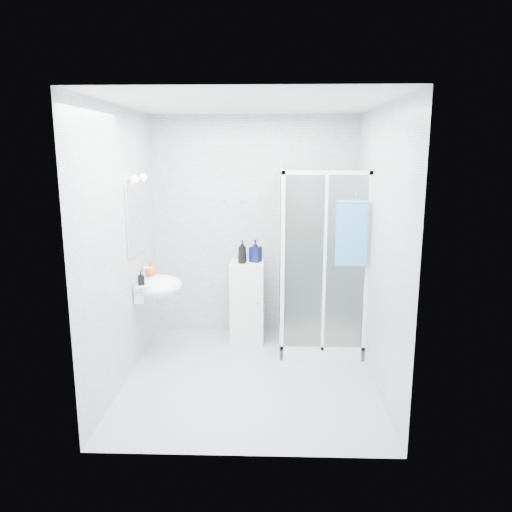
{
  "coord_description": "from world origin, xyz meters",
  "views": [
    {
      "loc": [
        0.21,
        -4.57,
        2.2
      ],
      "look_at": [
        0.05,
        0.35,
        1.15
      ],
      "focal_mm": 35.0,
      "sensor_mm": 36.0,
      "label": 1
    }
  ],
  "objects_px": {
    "hand_towel": "(352,232)",
    "shampoo_bottle_b": "(255,251)",
    "wall_basin": "(158,286)",
    "shampoo_bottle_a": "(242,252)",
    "storage_cabinet": "(247,301)",
    "soap_dispenser_orange": "(151,269)",
    "soap_dispenser_black": "(141,278)",
    "shower_enclosure": "(313,310)"
  },
  "relations": [
    {
      "from": "shower_enclosure",
      "to": "storage_cabinet",
      "type": "xyz_separation_m",
      "value": [
        -0.74,
        0.24,
        0.02
      ]
    },
    {
      "from": "shower_enclosure",
      "to": "wall_basin",
      "type": "relative_size",
      "value": 3.57
    },
    {
      "from": "wall_basin",
      "to": "storage_cabinet",
      "type": "distance_m",
      "value": 1.12
    },
    {
      "from": "shampoo_bottle_a",
      "to": "shampoo_bottle_b",
      "type": "bearing_deg",
      "value": 29.66
    },
    {
      "from": "shower_enclosure",
      "to": "wall_basin",
      "type": "bearing_deg",
      "value": -169.19
    },
    {
      "from": "hand_towel",
      "to": "soap_dispenser_black",
      "type": "relative_size",
      "value": 4.76
    },
    {
      "from": "shampoo_bottle_b",
      "to": "soap_dispenser_black",
      "type": "xyz_separation_m",
      "value": [
        -1.13,
        -0.78,
        -0.13
      ]
    },
    {
      "from": "shower_enclosure",
      "to": "storage_cabinet",
      "type": "relative_size",
      "value": 2.14
    },
    {
      "from": "hand_towel",
      "to": "shampoo_bottle_a",
      "type": "bearing_deg",
      "value": 152.42
    },
    {
      "from": "hand_towel",
      "to": "shampoo_bottle_a",
      "type": "relative_size",
      "value": 2.47
    },
    {
      "from": "hand_towel",
      "to": "soap_dispenser_black",
      "type": "xyz_separation_m",
      "value": [
        -2.11,
        -0.11,
        -0.47
      ]
    },
    {
      "from": "storage_cabinet",
      "to": "shampoo_bottle_b",
      "type": "relative_size",
      "value": 3.62
    },
    {
      "from": "hand_towel",
      "to": "shampoo_bottle_a",
      "type": "height_order",
      "value": "hand_towel"
    },
    {
      "from": "shower_enclosure",
      "to": "hand_towel",
      "type": "height_order",
      "value": "shower_enclosure"
    },
    {
      "from": "storage_cabinet",
      "to": "hand_towel",
      "type": "distance_m",
      "value": 1.56
    },
    {
      "from": "shampoo_bottle_b",
      "to": "soap_dispenser_black",
      "type": "bearing_deg",
      "value": -145.46
    },
    {
      "from": "shampoo_bottle_b",
      "to": "soap_dispenser_black",
      "type": "height_order",
      "value": "shampoo_bottle_b"
    },
    {
      "from": "wall_basin",
      "to": "storage_cabinet",
      "type": "xyz_separation_m",
      "value": [
        0.91,
        0.55,
        -0.33
      ]
    },
    {
      "from": "shower_enclosure",
      "to": "shampoo_bottle_b",
      "type": "bearing_deg",
      "value": 157.13
    },
    {
      "from": "wall_basin",
      "to": "soap_dispenser_black",
      "type": "relative_size",
      "value": 4.01
    },
    {
      "from": "storage_cabinet",
      "to": "soap_dispenser_orange",
      "type": "bearing_deg",
      "value": -158.41
    },
    {
      "from": "storage_cabinet",
      "to": "wall_basin",
      "type": "bearing_deg",
      "value": -148.49
    },
    {
      "from": "storage_cabinet",
      "to": "shampoo_bottle_b",
      "type": "distance_m",
      "value": 0.61
    },
    {
      "from": "shower_enclosure",
      "to": "soap_dispenser_orange",
      "type": "distance_m",
      "value": 1.84
    },
    {
      "from": "shampoo_bottle_b",
      "to": "soap_dispenser_orange",
      "type": "bearing_deg",
      "value": -158.75
    },
    {
      "from": "shampoo_bottle_b",
      "to": "shower_enclosure",
      "type": "bearing_deg",
      "value": -22.87
    },
    {
      "from": "shampoo_bottle_a",
      "to": "soap_dispenser_black",
      "type": "distance_m",
      "value": 1.21
    },
    {
      "from": "soap_dispenser_orange",
      "to": "hand_towel",
      "type": "bearing_deg",
      "value": -6.53
    },
    {
      "from": "wall_basin",
      "to": "shampoo_bottle_a",
      "type": "distance_m",
      "value": 1.03
    },
    {
      "from": "shampoo_bottle_b",
      "to": "hand_towel",
      "type": "bearing_deg",
      "value": -34.46
    },
    {
      "from": "shampoo_bottle_b",
      "to": "wall_basin",
      "type": "bearing_deg",
      "value": -149.69
    },
    {
      "from": "shower_enclosure",
      "to": "shampoo_bottle_a",
      "type": "height_order",
      "value": "shower_enclosure"
    },
    {
      "from": "wall_basin",
      "to": "shampoo_bottle_b",
      "type": "distance_m",
      "value": 1.2
    },
    {
      "from": "wall_basin",
      "to": "shampoo_bottle_b",
      "type": "height_order",
      "value": "shampoo_bottle_b"
    },
    {
      "from": "shower_enclosure",
      "to": "storage_cabinet",
      "type": "height_order",
      "value": "shower_enclosure"
    },
    {
      "from": "storage_cabinet",
      "to": "soap_dispenser_orange",
      "type": "height_order",
      "value": "soap_dispenser_orange"
    },
    {
      "from": "hand_towel",
      "to": "shampoo_bottle_b",
      "type": "relative_size",
      "value": 2.57
    },
    {
      "from": "wall_basin",
      "to": "soap_dispenser_orange",
      "type": "bearing_deg",
      "value": 124.86
    },
    {
      "from": "shower_enclosure",
      "to": "shampoo_bottle_b",
      "type": "xyz_separation_m",
      "value": [
        -0.65,
        0.27,
        0.62
      ]
    },
    {
      "from": "storage_cabinet",
      "to": "hand_towel",
      "type": "relative_size",
      "value": 1.41
    },
    {
      "from": "shower_enclosure",
      "to": "soap_dispenser_black",
      "type": "xyz_separation_m",
      "value": [
        -1.78,
        -0.51,
        0.48
      ]
    },
    {
      "from": "shampoo_bottle_a",
      "to": "soap_dispenser_black",
      "type": "bearing_deg",
      "value": -144.77
    }
  ]
}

